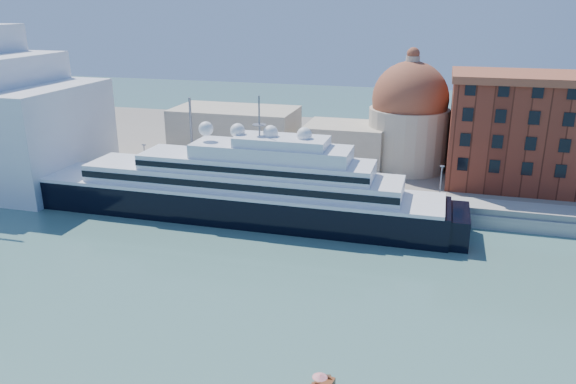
% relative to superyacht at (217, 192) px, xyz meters
% --- Properties ---
extents(ground, '(400.00, 400.00, 0.00)m').
position_rel_superyacht_xyz_m(ground, '(10.64, -23.00, -4.68)').
color(ground, '#38625D').
rests_on(ground, ground).
extents(quay, '(180.00, 10.00, 2.50)m').
position_rel_superyacht_xyz_m(quay, '(10.64, 11.00, -3.43)').
color(quay, gray).
rests_on(quay, ground).
extents(land, '(260.00, 72.00, 2.00)m').
position_rel_superyacht_xyz_m(land, '(10.64, 52.00, -3.68)').
color(land, slate).
rests_on(land, ground).
extents(quay_fence, '(180.00, 0.10, 1.20)m').
position_rel_superyacht_xyz_m(quay_fence, '(10.64, 6.50, -1.58)').
color(quay_fence, slate).
rests_on(quay_fence, quay).
extents(superyacht, '(90.79, 12.59, 27.13)m').
position_rel_superyacht_xyz_m(superyacht, '(0.00, 0.00, 0.00)').
color(superyacht, black).
rests_on(superyacht, ground).
extents(service_barge, '(12.93, 7.39, 2.76)m').
position_rel_superyacht_xyz_m(service_barge, '(-44.28, -0.77, -3.89)').
color(service_barge, white).
rests_on(service_barge, ground).
extents(warehouse, '(43.00, 19.00, 23.25)m').
position_rel_superyacht_xyz_m(warehouse, '(62.64, 29.00, 9.11)').
color(warehouse, maroon).
rests_on(warehouse, land).
extents(church, '(66.00, 18.00, 25.50)m').
position_rel_superyacht_xyz_m(church, '(17.02, 34.72, 6.23)').
color(church, beige).
rests_on(church, land).
extents(lamp_posts, '(120.80, 2.40, 18.00)m').
position_rel_superyacht_xyz_m(lamp_posts, '(-2.03, 9.27, 5.16)').
color(lamp_posts, slate).
rests_on(lamp_posts, quay).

